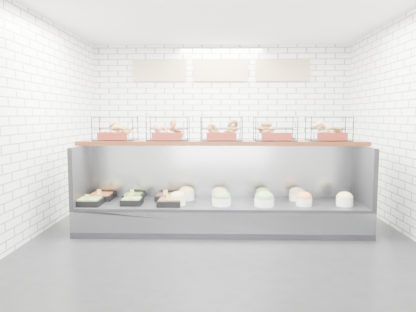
{
  "coord_description": "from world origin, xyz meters",
  "views": [
    {
      "loc": [
        -0.04,
        -5.32,
        1.61
      ],
      "look_at": [
        -0.19,
        0.45,
        1.04
      ],
      "focal_mm": 35.0,
      "sensor_mm": 36.0,
      "label": 1
    }
  ],
  "objects": [
    {
      "name": "bagel_shelf",
      "position": [
        0.0,
        0.52,
        1.38
      ],
      "size": [
        4.1,
        0.5,
        0.4
      ],
      "color": "#401C0D",
      "rests_on": "display_case"
    },
    {
      "name": "prep_counter",
      "position": [
        -0.0,
        2.43,
        0.47
      ],
      "size": [
        4.0,
        0.6,
        1.2
      ],
      "color": "#93969B",
      "rests_on": "ground"
    },
    {
      "name": "ground",
      "position": [
        0.0,
        0.0,
        0.0
      ],
      "size": [
        5.5,
        5.5,
        0.0
      ],
      "primitive_type": "plane",
      "color": "black",
      "rests_on": "ground"
    },
    {
      "name": "room_shell",
      "position": [
        0.0,
        0.6,
        2.06
      ],
      "size": [
        5.02,
        5.51,
        3.01
      ],
      "color": "white",
      "rests_on": "ground"
    },
    {
      "name": "display_case",
      "position": [
        -0.01,
        0.34,
        0.33
      ],
      "size": [
        4.0,
        0.9,
        1.2
      ],
      "color": "black",
      "rests_on": "ground"
    }
  ]
}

